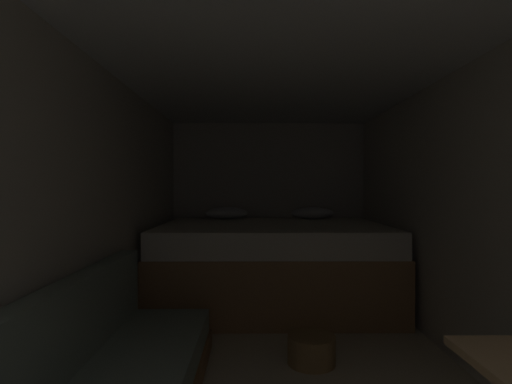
# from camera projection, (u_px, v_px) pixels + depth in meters

# --- Properties ---
(ground_plane) EXTENTS (7.07, 7.07, 0.00)m
(ground_plane) POSITION_uv_depth(u_px,v_px,m) (284.00, 379.00, 2.49)
(ground_plane) COLOR beige
(wall_back) EXTENTS (2.52, 0.05, 2.03)m
(wall_back) POSITION_uv_depth(u_px,v_px,m) (269.00, 203.00, 5.04)
(wall_back) COLOR beige
(wall_back) RESTS_ON ground
(wall_left) EXTENTS (0.05, 5.07, 2.03)m
(wall_left) POSITION_uv_depth(u_px,v_px,m) (87.00, 219.00, 2.47)
(wall_left) COLOR beige
(wall_left) RESTS_ON ground
(wall_right) EXTENTS (0.05, 5.07, 2.03)m
(wall_right) POSITION_uv_depth(u_px,v_px,m) (480.00, 219.00, 2.48)
(wall_right) COLOR beige
(wall_right) RESTS_ON ground
(ceiling_slab) EXTENTS (2.52, 5.07, 0.05)m
(ceiling_slab) POSITION_uv_depth(u_px,v_px,m) (285.00, 53.00, 2.46)
(ceiling_slab) COLOR white
(ceiling_slab) RESTS_ON wall_left
(bed) EXTENTS (2.30, 1.71, 0.98)m
(bed) POSITION_uv_depth(u_px,v_px,m) (272.00, 263.00, 4.12)
(bed) COLOR #9E7247
(bed) RESTS_ON ground
(wicker_basket) EXTENTS (0.33, 0.33, 0.19)m
(wicker_basket) POSITION_uv_depth(u_px,v_px,m) (311.00, 349.00, 2.71)
(wicker_basket) COLOR olive
(wicker_basket) RESTS_ON ground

